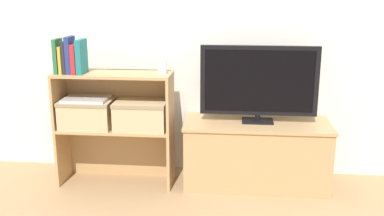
# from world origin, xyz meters

# --- Properties ---
(ground_plane) EXTENTS (16.00, 16.00, 0.00)m
(ground_plane) POSITION_xyz_m (0.00, 0.00, 0.00)
(ground_plane) COLOR #A37F56
(wall_back) EXTENTS (10.00, 0.05, 2.40)m
(wall_back) POSITION_xyz_m (0.00, 0.48, 1.20)
(wall_back) COLOR silver
(wall_back) RESTS_ON ground_plane
(tv_stand) EXTENTS (1.04, 0.46, 0.47)m
(tv_stand) POSITION_xyz_m (0.46, 0.22, 0.24)
(tv_stand) COLOR tan
(tv_stand) RESTS_ON ground_plane
(tv) EXTENTS (0.82, 0.14, 0.55)m
(tv) POSITION_xyz_m (0.46, 0.22, 0.76)
(tv) COLOR black
(tv) RESTS_ON tv_stand
(bookshelf_lower_tier) EXTENTS (0.83, 0.29, 0.43)m
(bookshelf_lower_tier) POSITION_xyz_m (-0.56, 0.20, 0.27)
(bookshelf_lower_tier) COLOR tan
(bookshelf_lower_tier) RESTS_ON ground_plane
(bookshelf_upper_tier) EXTENTS (0.83, 0.29, 0.40)m
(bookshelf_upper_tier) POSITION_xyz_m (-0.56, 0.20, 0.68)
(bookshelf_upper_tier) COLOR tan
(bookshelf_upper_tier) RESTS_ON bookshelf_lower_tier
(book_forest) EXTENTS (0.03, 0.13, 0.24)m
(book_forest) POSITION_xyz_m (-0.93, 0.10, 0.94)
(book_forest) COLOR #286638
(book_forest) RESTS_ON bookshelf_upper_tier
(book_mustard) EXTENTS (0.02, 0.12, 0.19)m
(book_mustard) POSITION_xyz_m (-0.90, 0.10, 0.92)
(book_mustard) COLOR gold
(book_mustard) RESTS_ON bookshelf_upper_tier
(book_charcoal) EXTENTS (0.02, 0.12, 0.22)m
(book_charcoal) POSITION_xyz_m (-0.87, 0.10, 0.93)
(book_charcoal) COLOR #232328
(book_charcoal) RESTS_ON bookshelf_upper_tier
(book_navy) EXTENTS (0.03, 0.13, 0.26)m
(book_navy) POSITION_xyz_m (-0.84, 0.10, 0.95)
(book_navy) COLOR navy
(book_navy) RESTS_ON bookshelf_upper_tier
(book_crimson) EXTENTS (0.03, 0.15, 0.20)m
(book_crimson) POSITION_xyz_m (-0.80, 0.10, 0.93)
(book_crimson) COLOR #B22328
(book_crimson) RESTS_ON bookshelf_upper_tier
(book_teal) EXTENTS (0.04, 0.16, 0.24)m
(book_teal) POSITION_xyz_m (-0.76, 0.10, 0.94)
(book_teal) COLOR #1E7075
(book_teal) RESTS_ON bookshelf_upper_tier
(baby_monitor) EXTENTS (0.05, 0.04, 0.13)m
(baby_monitor) POSITION_xyz_m (-0.20, 0.15, 0.87)
(baby_monitor) COLOR white
(baby_monitor) RESTS_ON bookshelf_upper_tier
(storage_basket_left) EXTENTS (0.37, 0.26, 0.20)m
(storage_basket_left) POSITION_xyz_m (-0.75, 0.13, 0.54)
(storage_basket_left) COLOR tan
(storage_basket_left) RESTS_ON bookshelf_lower_tier
(storage_basket_right) EXTENTS (0.37, 0.26, 0.20)m
(storage_basket_right) POSITION_xyz_m (-0.36, 0.13, 0.54)
(storage_basket_right) COLOR tan
(storage_basket_right) RESTS_ON bookshelf_lower_tier
(laptop) EXTENTS (0.31, 0.23, 0.02)m
(laptop) POSITION_xyz_m (-0.75, 0.13, 0.64)
(laptop) COLOR #BCBCC1
(laptop) RESTS_ON storage_basket_left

